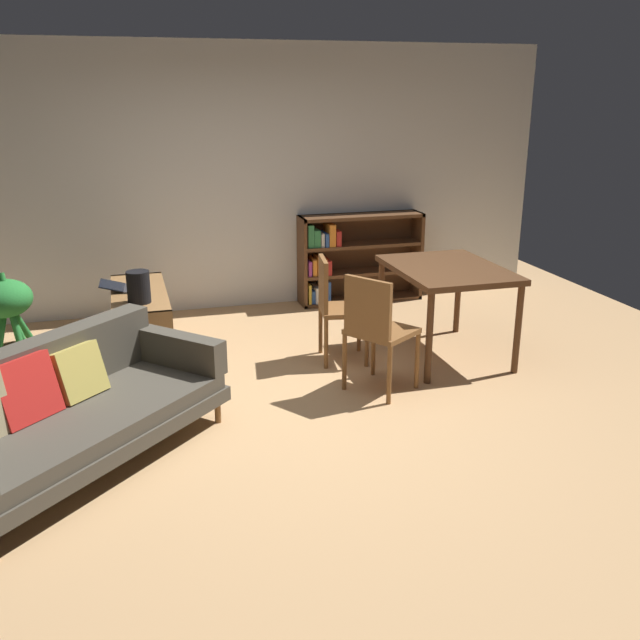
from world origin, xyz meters
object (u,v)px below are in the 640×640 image
object	(u,v)px
open_laptop	(128,287)
potted_floor_plant	(7,315)
bookshelf	(351,258)
fabric_couch	(62,408)
dining_table	(447,276)
media_console	(141,324)
dining_chair_far	(376,327)
desk_speaker	(139,287)
dining_chair_near	(335,304)

from	to	relation	value
open_laptop	potted_floor_plant	distance (m)	1.01
bookshelf	fabric_couch	bearing A→B (deg)	-134.39
dining_table	media_console	bearing A→B (deg)	163.39
fabric_couch	potted_floor_plant	distance (m)	1.67
dining_chair_far	potted_floor_plant	bearing A→B (deg)	157.91
media_console	desk_speaker	size ratio (longest dim) A/B	4.90
media_console	dining_table	distance (m)	2.69
open_laptop	desk_speaker	xyz separation A→B (m)	(0.08, -0.44, 0.11)
desk_speaker	dining_chair_near	world-z (taller)	dining_chair_near
dining_table	fabric_couch	bearing A→B (deg)	-160.94
fabric_couch	dining_table	distance (m)	3.29
potted_floor_plant	fabric_couch	bearing A→B (deg)	-72.73
desk_speaker	dining_table	xyz separation A→B (m)	(2.55, -0.42, 0.01)
dining_chair_near	dining_chair_far	xyz separation A→B (m)	(0.10, -0.73, 0.02)
fabric_couch	potted_floor_plant	xyz separation A→B (m)	(-0.50, 1.59, 0.15)
desk_speaker	dining_chair_far	world-z (taller)	dining_chair_far
open_laptop	bookshelf	distance (m)	2.57
dining_table	dining_chair_far	size ratio (longest dim) A/B	1.26
fabric_couch	potted_floor_plant	world-z (taller)	potted_floor_plant
media_console	dining_chair_near	size ratio (longest dim) A/B	1.43
desk_speaker	potted_floor_plant	world-z (taller)	potted_floor_plant
fabric_couch	dining_chair_far	distance (m)	2.29
dining_table	dining_chair_near	bearing A→B (deg)	171.26
media_console	open_laptop	bearing A→B (deg)	130.86
fabric_couch	desk_speaker	bearing A→B (deg)	70.06
dining_table	dining_chair_far	bearing A→B (deg)	-145.65
open_laptop	potted_floor_plant	bearing A→B (deg)	-160.65
dining_table	bookshelf	distance (m)	1.86
media_console	open_laptop	distance (m)	0.34
dining_table	bookshelf	bearing A→B (deg)	97.95
potted_floor_plant	dining_chair_far	world-z (taller)	dining_chair_far
dining_chair_near	dining_chair_far	distance (m)	0.74
desk_speaker	dining_table	distance (m)	2.59
media_console	desk_speaker	distance (m)	0.55
open_laptop	bookshelf	world-z (taller)	bookshelf
media_console	potted_floor_plant	bearing A→B (deg)	-167.21
dining_table	dining_chair_far	xyz separation A→B (m)	(-0.86, -0.58, -0.18)
dining_chair_near	open_laptop	bearing A→B (deg)	157.01
fabric_couch	media_console	xyz separation A→B (m)	(0.54, 1.83, -0.09)
media_console	potted_floor_plant	distance (m)	1.09
dining_chair_far	bookshelf	size ratio (longest dim) A/B	0.69
open_laptop	dining_table	size ratio (longest dim) A/B	0.37
fabric_couch	dining_chair_near	xyz separation A→B (m)	(2.14, 1.22, 0.14)
dining_table	bookshelf	size ratio (longest dim) A/B	0.87
media_console	dining_chair_far	xyz separation A→B (m)	(1.69, -1.34, 0.26)
fabric_couch	open_laptop	size ratio (longest dim) A/B	4.58
fabric_couch	dining_chair_near	bearing A→B (deg)	29.62
open_laptop	dining_chair_near	world-z (taller)	dining_chair_near
dining_table	open_laptop	bearing A→B (deg)	161.94
open_laptop	dining_chair_far	bearing A→B (deg)	-39.08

